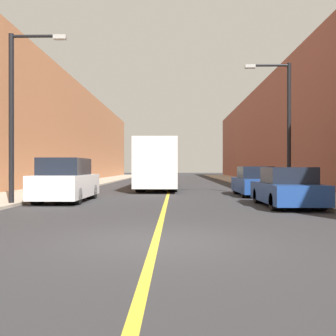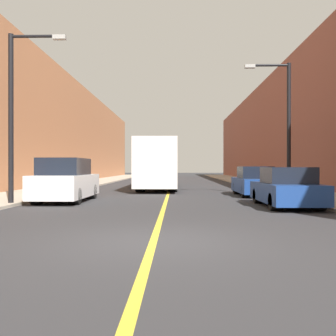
{
  "view_description": "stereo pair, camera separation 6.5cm",
  "coord_description": "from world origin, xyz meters",
  "px_view_note": "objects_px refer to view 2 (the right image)",
  "views": [
    {
      "loc": [
        0.41,
        -7.96,
        1.51
      ],
      "look_at": [
        -0.05,
        16.13,
        1.46
      ],
      "focal_mm": 42.0,
      "sensor_mm": 36.0,
      "label": 1
    },
    {
      "loc": [
        0.47,
        -7.96,
        1.51
      ],
      "look_at": [
        -0.05,
        16.13,
        1.46
      ],
      "focal_mm": 42.0,
      "sensor_mm": 36.0,
      "label": 2
    }
  ],
  "objects_px": {
    "car_right_near": "(286,189)",
    "car_right_mid": "(254,183)",
    "street_lamp_left": "(16,106)",
    "bus": "(159,164)",
    "parked_suv_left": "(66,182)",
    "street_lamp_right": "(285,120)"
  },
  "relations": [
    {
      "from": "street_lamp_right",
      "to": "parked_suv_left",
      "type": "bearing_deg",
      "value": -167.18
    },
    {
      "from": "bus",
      "to": "parked_suv_left",
      "type": "distance_m",
      "value": 11.22
    },
    {
      "from": "car_right_near",
      "to": "car_right_mid",
      "type": "height_order",
      "value": "car_right_mid"
    },
    {
      "from": "street_lamp_right",
      "to": "street_lamp_left",
      "type": "bearing_deg",
      "value": -159.88
    },
    {
      "from": "car_right_mid",
      "to": "street_lamp_left",
      "type": "distance_m",
      "value": 12.27
    },
    {
      "from": "street_lamp_left",
      "to": "street_lamp_right",
      "type": "relative_size",
      "value": 1.01
    },
    {
      "from": "car_right_mid",
      "to": "street_lamp_left",
      "type": "bearing_deg",
      "value": -151.58
    },
    {
      "from": "bus",
      "to": "street_lamp_left",
      "type": "xyz_separation_m",
      "value": [
        -5.07,
        -12.51,
        2.16
      ]
    },
    {
      "from": "bus",
      "to": "street_lamp_left",
      "type": "bearing_deg",
      "value": -112.06
    },
    {
      "from": "car_right_near",
      "to": "car_right_mid",
      "type": "xyz_separation_m",
      "value": [
        -0.07,
        5.82,
        0.02
      ]
    },
    {
      "from": "bus",
      "to": "car_right_near",
      "type": "distance_m",
      "value": 13.85
    },
    {
      "from": "parked_suv_left",
      "to": "car_right_mid",
      "type": "distance_m",
      "value": 9.73
    },
    {
      "from": "parked_suv_left",
      "to": "street_lamp_right",
      "type": "distance_m",
      "value": 10.91
    },
    {
      "from": "street_lamp_left",
      "to": "car_right_near",
      "type": "bearing_deg",
      "value": -1.04
    },
    {
      "from": "parked_suv_left",
      "to": "street_lamp_right",
      "type": "height_order",
      "value": "street_lamp_right"
    },
    {
      "from": "car_right_mid",
      "to": "street_lamp_left",
      "type": "xyz_separation_m",
      "value": [
        -10.41,
        -5.63,
        3.21
      ]
    },
    {
      "from": "car_right_near",
      "to": "bus",
      "type": "bearing_deg",
      "value": 113.09
    },
    {
      "from": "street_lamp_left",
      "to": "street_lamp_right",
      "type": "height_order",
      "value": "street_lamp_left"
    },
    {
      "from": "bus",
      "to": "street_lamp_right",
      "type": "xyz_separation_m",
      "value": [
        6.57,
        -8.25,
        2.12
      ]
    },
    {
      "from": "car_right_near",
      "to": "street_lamp_left",
      "type": "distance_m",
      "value": 10.97
    },
    {
      "from": "street_lamp_left",
      "to": "parked_suv_left",
      "type": "bearing_deg",
      "value": 53.92
    },
    {
      "from": "bus",
      "to": "street_lamp_right",
      "type": "height_order",
      "value": "street_lamp_right"
    }
  ]
}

